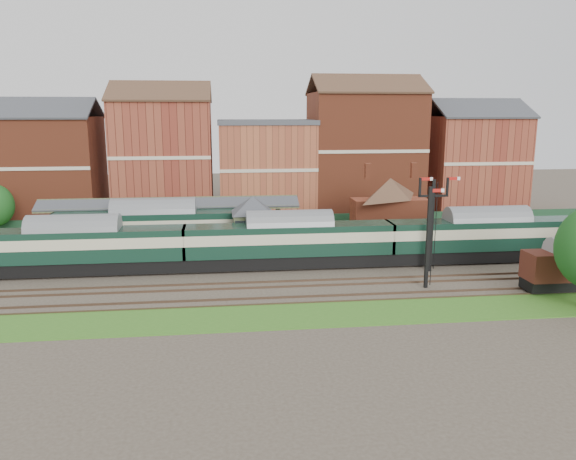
{
  "coord_description": "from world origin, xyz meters",
  "views": [
    {
      "loc": [
        -5.73,
        -47.76,
        13.54
      ],
      "look_at": [
        0.14,
        2.0,
        3.0
      ],
      "focal_mm": 35.0,
      "sensor_mm": 36.0,
      "label": 1
    }
  ],
  "objects": [
    {
      "name": "semaphore_bracket",
      "position": [
        12.04,
        -2.5,
        4.63
      ],
      "size": [
        3.6,
        0.25,
        8.18
      ],
      "color": "black",
      "rests_on": "ground"
    },
    {
      "name": "ground",
      "position": [
        0.0,
        0.0,
        0.0
      ],
      "size": [
        160.0,
        160.0,
        0.0
      ],
      "primitive_type": "plane",
      "color": "#473D33",
      "rests_on": "ground"
    },
    {
      "name": "signal_box",
      "position": [
        -3.0,
        3.25,
        3.19
      ],
      "size": [
        5.4,
        5.4,
        6.0
      ],
      "color": "#687B58",
      "rests_on": "ground"
    },
    {
      "name": "town_backdrop",
      "position": [
        -0.18,
        25.0,
        7.0
      ],
      "size": [
        69.0,
        10.0,
        16.0
      ],
      "color": "brown",
      "rests_on": "ground"
    },
    {
      "name": "brick_hut",
      "position": [
        5.0,
        3.25,
        1.2
      ],
      "size": [
        3.2,
        2.64,
        2.94
      ],
      "color": "maroon",
      "rests_on": "ground"
    },
    {
      "name": "semaphore_siding",
      "position": [
        10.02,
        -7.0,
        4.16
      ],
      "size": [
        1.23,
        0.25,
        8.0
      ],
      "color": "black",
      "rests_on": "ground"
    },
    {
      "name": "goods_van_a",
      "position": [
        19.87,
        -9.0,
        1.87
      ],
      "size": [
        5.37,
        2.33,
        3.26
      ],
      "color": "black",
      "rests_on": "ground"
    },
    {
      "name": "canopy",
      "position": [
        -11.0,
        9.75,
        4.58
      ],
      "size": [
        26.0,
        3.89,
        4.08
      ],
      "color": "#4C5535",
      "rests_on": "platform"
    },
    {
      "name": "fence",
      "position": [
        0.0,
        18.0,
        0.75
      ],
      "size": [
        90.0,
        0.12,
        1.5
      ],
      "primitive_type": "cube",
      "color": "#193823",
      "rests_on": "ground"
    },
    {
      "name": "platform_railcar",
      "position": [
        -12.32,
        6.5,
        2.59
      ],
      "size": [
        19.3,
        3.04,
        4.44
      ],
      "color": "black",
      "rests_on": "ground"
    },
    {
      "name": "grass_back",
      "position": [
        0.0,
        16.0,
        0.03
      ],
      "size": [
        90.0,
        4.5,
        0.06
      ],
      "primitive_type": "cube",
      "color": "#2D6619",
      "rests_on": "ground"
    },
    {
      "name": "station_building",
      "position": [
        12.0,
        9.75,
        3.96
      ],
      "size": [
        8.1,
        8.1,
        5.9
      ],
      "color": "brown",
      "rests_on": "platform"
    },
    {
      "name": "grass_front",
      "position": [
        0.0,
        -12.0,
        0.03
      ],
      "size": [
        90.0,
        5.0,
        0.06
      ],
      "primitive_type": "cube",
      "color": "#2D6619",
      "rests_on": "ground"
    },
    {
      "name": "platform",
      "position": [
        -5.0,
        9.75,
        0.5
      ],
      "size": [
        55.0,
        3.4,
        1.0
      ],
      "primitive_type": "cube",
      "color": "#2D2D2D",
      "rests_on": "ground"
    },
    {
      "name": "dmu_train",
      "position": [
        0.02,
        0.0,
        2.45
      ],
      "size": [
        54.56,
        2.87,
        4.19
      ],
      "color": "black",
      "rests_on": "ground"
    }
  ]
}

